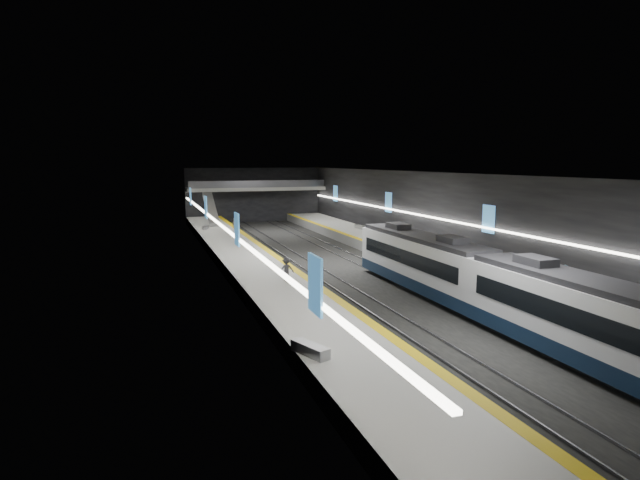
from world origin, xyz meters
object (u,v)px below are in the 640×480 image
object	(u,v)px
bench_right_near	(486,261)
bench_left_near	(310,350)
escalator	(211,209)
passenger_left_a	(235,226)
passenger_left_b	(286,269)
bench_right_far	(360,227)
passenger_right_a	(463,260)
passenger_right_b	(564,281)
train	(488,283)
bench_left_far	(206,227)

from	to	relation	value
bench_right_near	bench_left_near	bearing A→B (deg)	-160.40
escalator	passenger_left_a	size ratio (longest dim) A/B	4.56
bench_left_near	passenger_left_b	distance (m)	14.03
passenger_left_b	bench_right_far	bearing A→B (deg)	-119.22
passenger_right_a	passenger_left_a	size ratio (longest dim) A/B	1.11
passenger_right_a	passenger_right_b	world-z (taller)	passenger_right_a
train	bench_left_far	xyz separation A→B (m)	(-11.35, 38.77, -0.98)
bench_left_far	passenger_left_a	world-z (taller)	passenger_left_a
passenger_right_b	passenger_right_a	bearing A→B (deg)	67.35
passenger_right_a	passenger_left_a	bearing A→B (deg)	45.10
passenger_left_b	train	bearing A→B (deg)	139.14
train	bench_right_far	distance (m)	33.90
bench_right_near	passenger_right_b	xyz separation A→B (m)	(-1.84, -10.16, 0.72)
bench_left_near	bench_right_far	bearing A→B (deg)	43.07
bench_left_far	passenger_left_b	xyz separation A→B (m)	(1.99, -29.64, 0.58)
bench_left_near	bench_right_near	bearing A→B (deg)	15.96
bench_left_far	bench_right_near	bearing A→B (deg)	-42.28
bench_right_near	passenger_right_b	world-z (taller)	passenger_right_b
escalator	bench_right_far	size ratio (longest dim) A/B	4.37
bench_left_far	bench_right_near	world-z (taller)	bench_right_near
passenger_left_a	bench_right_near	bearing A→B (deg)	15.51
bench_right_near	passenger_left_a	xyz separation A→B (m)	(-15.67, 24.21, 0.63)
train	bench_left_near	size ratio (longest dim) A/B	15.12
bench_right_far	passenger_right_b	distance (m)	33.65
bench_left_far	passenger_left_a	xyz separation A→B (m)	(2.68, -4.71, 0.67)
train	bench_right_near	xyz separation A→B (m)	(7.00, 9.85, -0.95)
escalator	bench_right_near	bearing A→B (deg)	-63.77
passenger_left_a	escalator	bearing A→B (deg)	169.96
bench_left_near	passenger_left_a	distance (m)	38.85
bench_left_near	passenger_left_a	size ratio (longest dim) A/B	1.13
bench_left_near	bench_right_far	world-z (taller)	bench_left_near
bench_right_near	bench_right_far	distance (m)	23.49
bench_right_near	passenger_right_b	bearing A→B (deg)	-118.01
train	passenger_right_b	world-z (taller)	train
passenger_left_b	bench_right_near	bearing A→B (deg)	-174.02
bench_right_far	passenger_left_b	size ratio (longest dim) A/B	1.15
bench_right_near	passenger_right_a	bearing A→B (deg)	-165.78
passenger_right_b	passenger_left_b	distance (m)	17.31
train	passenger_right_b	distance (m)	5.17
bench_right_near	passenger_right_a	size ratio (longest dim) A/B	1.03
passenger_right_b	bench_right_near	bearing A→B (deg)	44.71
escalator	passenger_right_b	size ratio (longest dim) A/B	4.12
passenger_right_a	passenger_left_a	xyz separation A→B (m)	(-12.09, 26.44, -0.10)
bench_left_near	passenger_left_b	xyz separation A→B (m)	(2.65, 13.77, 0.55)
bench_left_far	bench_right_far	bearing A→B (deg)	-1.96
passenger_left_b	passenger_right_a	bearing A→B (deg)	176.71
passenger_left_b	passenger_right_b	bearing A→B (deg)	150.42
bench_right_near	passenger_left_b	world-z (taller)	passenger_left_b
bench_left_far	passenger_right_b	distance (m)	42.43
bench_left_far	passenger_right_a	distance (m)	34.48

